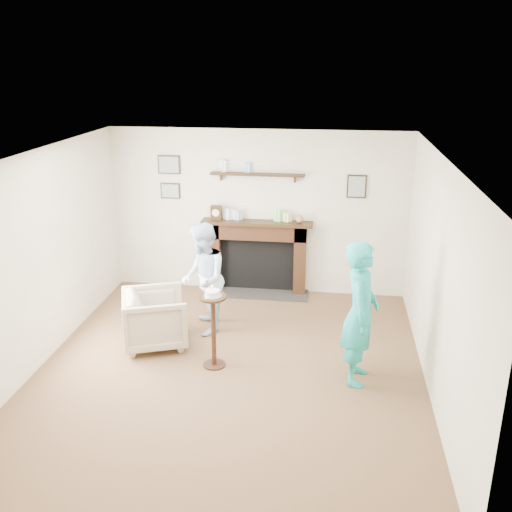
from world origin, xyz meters
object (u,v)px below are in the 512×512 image
Objects in this scene: woman at (356,379)px; pedestal_table at (213,317)px; man at (205,330)px; armchair at (157,344)px.

pedestal_table reaches higher than woman.
man is 0.90× the size of woman.
armchair is 0.76× the size of pedestal_table.
pedestal_table reaches higher than man.
woman is (2.51, -0.51, 0.00)m from armchair.
woman is at bearing -121.73° from armchair.
armchair is at bearing 84.16° from woman.
pedestal_table is at bearing 3.83° from man.
woman reaches higher than armchair.
armchair is 0.53× the size of man.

